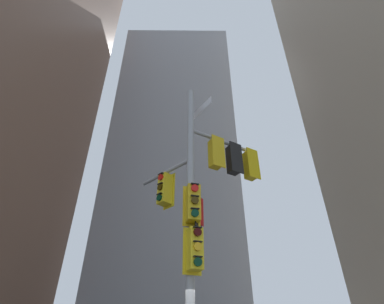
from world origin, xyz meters
The scene contains 2 objects.
building_mid_block centered at (-1.89, 24.06, 18.91)m, with size 13.44×13.44×37.81m, color #9399A3.
signal_pole_assembly centered at (0.38, 0.31, 5.18)m, with size 4.01×2.23×8.94m.
Camera 1 is at (-0.02, -7.61, 1.37)m, focal length 27.84 mm.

